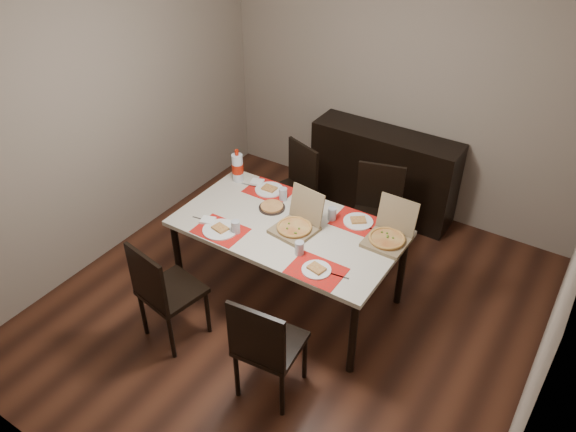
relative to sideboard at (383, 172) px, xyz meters
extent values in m
cube|color=#472315|center=(0.00, -1.78, -0.46)|extent=(3.80, 4.00, 0.02)
cube|color=gray|center=(0.00, 0.23, 0.85)|extent=(3.80, 0.02, 2.60)
cube|color=gray|center=(-1.91, -1.78, 0.85)|extent=(0.02, 4.00, 2.60)
cube|color=gray|center=(1.91, -1.78, 0.85)|extent=(0.02, 4.00, 2.60)
cube|color=black|center=(0.00, 0.00, 0.00)|extent=(1.50, 0.40, 0.90)
cube|color=beige|center=(-0.10, -1.66, 0.28)|extent=(1.80, 1.00, 0.04)
cylinder|color=black|center=(-0.94, -2.10, -0.10)|extent=(0.06, 0.06, 0.71)
cylinder|color=black|center=(0.74, -2.10, -0.10)|extent=(0.06, 0.06, 0.71)
cylinder|color=black|center=(-0.94, -1.22, -0.10)|extent=(0.06, 0.06, 0.71)
cylinder|color=black|center=(0.74, -1.22, -0.10)|extent=(0.06, 0.06, 0.71)
cube|color=black|center=(-0.62, -2.51, 0.00)|extent=(0.49, 0.49, 0.04)
cube|color=black|center=(-0.65, -2.70, 0.25)|extent=(0.42, 0.10, 0.46)
cylinder|color=black|center=(-0.83, -2.65, -0.24)|extent=(0.04, 0.04, 0.43)
cylinder|color=black|center=(-0.47, -2.72, -0.24)|extent=(0.04, 0.04, 0.43)
cylinder|color=black|center=(-0.76, -2.30, -0.24)|extent=(0.04, 0.04, 0.43)
cylinder|color=black|center=(-0.41, -2.36, -0.24)|extent=(0.04, 0.04, 0.43)
cube|color=black|center=(0.32, -2.54, 0.00)|extent=(0.46, 0.46, 0.04)
cube|color=black|center=(0.34, -2.72, 0.25)|extent=(0.42, 0.07, 0.46)
cylinder|color=black|center=(0.16, -2.73, -0.24)|extent=(0.04, 0.04, 0.43)
cylinder|color=black|center=(0.52, -2.70, -0.24)|extent=(0.04, 0.04, 0.43)
cylinder|color=black|center=(0.12, -2.37, -0.24)|extent=(0.04, 0.04, 0.43)
cylinder|color=black|center=(0.48, -2.34, -0.24)|extent=(0.04, 0.04, 0.43)
cube|color=black|center=(-0.61, -0.88, 0.00)|extent=(0.54, 0.54, 0.04)
cube|color=black|center=(-0.54, -0.70, 0.25)|extent=(0.41, 0.17, 0.46)
cylinder|color=black|center=(-0.38, -0.77, -0.24)|extent=(0.04, 0.04, 0.43)
cylinder|color=black|center=(-0.71, -0.65, -0.24)|extent=(0.04, 0.04, 0.43)
cylinder|color=black|center=(-0.50, -1.11, -0.24)|extent=(0.04, 0.04, 0.43)
cylinder|color=black|center=(-0.84, -0.99, -0.24)|extent=(0.04, 0.04, 0.43)
cube|color=black|center=(0.29, -0.82, 0.00)|extent=(0.52, 0.52, 0.04)
cube|color=black|center=(0.24, -0.64, 0.25)|extent=(0.41, 0.14, 0.46)
cylinder|color=black|center=(0.42, -0.60, -0.24)|extent=(0.04, 0.04, 0.43)
cylinder|color=black|center=(0.07, -0.70, -0.24)|extent=(0.04, 0.04, 0.43)
cylinder|color=black|center=(0.51, -0.95, -0.24)|extent=(0.04, 0.04, 0.43)
cylinder|color=black|center=(0.17, -1.04, -0.24)|extent=(0.04, 0.04, 0.43)
cube|color=red|center=(-0.52, -2.00, 0.30)|extent=(0.40, 0.30, 0.00)
cylinder|color=white|center=(-0.52, -2.00, 0.31)|extent=(0.28, 0.28, 0.01)
cube|color=#CDBE66|center=(-0.52, -2.00, 0.33)|extent=(0.14, 0.11, 0.02)
cylinder|color=#ACAFB7|center=(-0.40, -1.95, 0.36)|extent=(0.07, 0.07, 0.11)
cube|color=#B2B2B7|center=(-0.73, -1.96, 0.30)|extent=(0.20, 0.04, 0.00)
cube|color=white|center=(-0.68, -1.96, 0.31)|extent=(0.13, 0.13, 0.02)
cube|color=red|center=(0.37, -2.00, 0.30)|extent=(0.40, 0.30, 0.00)
cylinder|color=white|center=(0.37, -2.00, 0.31)|extent=(0.22, 0.22, 0.01)
cube|color=#CDBE66|center=(0.37, -2.00, 0.33)|extent=(0.14, 0.11, 0.02)
cylinder|color=#ACAFB7|center=(0.16, -1.91, 0.36)|extent=(0.07, 0.07, 0.11)
cube|color=#B2B2B7|center=(0.51, -1.97, 0.30)|extent=(0.20, 0.04, 0.00)
cube|color=red|center=(-0.52, -1.30, 0.30)|extent=(0.40, 0.30, 0.00)
cylinder|color=white|center=(-0.52, -1.30, 0.31)|extent=(0.25, 0.25, 0.01)
cube|color=#CDBE66|center=(-0.52, -1.30, 0.33)|extent=(0.12, 0.09, 0.02)
cylinder|color=#ACAFB7|center=(-0.35, -1.35, 0.36)|extent=(0.07, 0.07, 0.11)
cube|color=#B2B2B7|center=(-0.70, -1.32, 0.30)|extent=(0.20, 0.04, 0.00)
cube|color=white|center=(-0.68, -1.26, 0.31)|extent=(0.13, 0.13, 0.02)
cube|color=red|center=(0.35, -1.31, 0.30)|extent=(0.40, 0.30, 0.00)
cylinder|color=white|center=(0.35, -1.31, 0.31)|extent=(0.24, 0.24, 0.01)
cube|color=#CDBE66|center=(0.35, -1.31, 0.33)|extent=(0.15, 0.14, 0.02)
cylinder|color=#ACAFB7|center=(0.15, -1.38, 0.36)|extent=(0.07, 0.07, 0.11)
cube|color=#B2B2B7|center=(0.50, -1.33, 0.30)|extent=(0.20, 0.04, 0.00)
cube|color=white|center=(0.04, -1.72, 0.31)|extent=(0.16, 0.16, 0.02)
cube|color=#7A6546|center=(-0.02, -1.69, 0.32)|extent=(0.35, 0.35, 0.03)
cube|color=#7A6546|center=(0.00, -1.54, 0.47)|extent=(0.32, 0.11, 0.28)
cylinder|color=#CDBE66|center=(-0.02, -1.69, 0.34)|extent=(0.30, 0.30, 0.02)
cube|color=#7A6546|center=(0.66, -1.43, 0.32)|extent=(0.32, 0.32, 0.03)
cube|color=#7A6546|center=(0.66, -1.27, 0.48)|extent=(0.32, 0.08, 0.28)
cylinder|color=#CDBE66|center=(0.66, -1.43, 0.34)|extent=(0.27, 0.27, 0.02)
cylinder|color=black|center=(-0.35, -1.52, 0.31)|extent=(0.22, 0.22, 0.01)
cylinder|color=#DC9954|center=(-0.35, -1.52, 0.32)|extent=(0.19, 0.19, 0.02)
imported|color=white|center=(-0.05, -1.45, 0.31)|extent=(0.14, 0.14, 0.03)
cylinder|color=silver|center=(-0.86, -1.31, 0.43)|extent=(0.10, 0.10, 0.26)
cylinder|color=#A71A07|center=(-0.86, -1.31, 0.42)|extent=(0.10, 0.10, 0.09)
cylinder|color=#A71A07|center=(-0.86, -1.31, 0.58)|extent=(0.03, 0.03, 0.05)
camera|label=1|loc=(1.86, -4.71, 2.97)|focal=35.00mm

